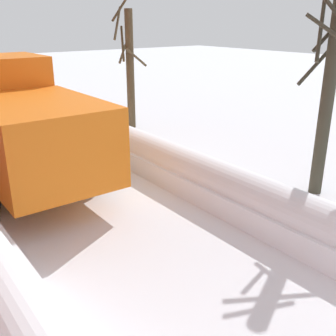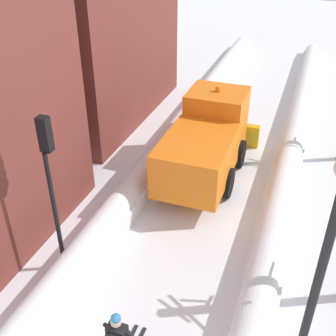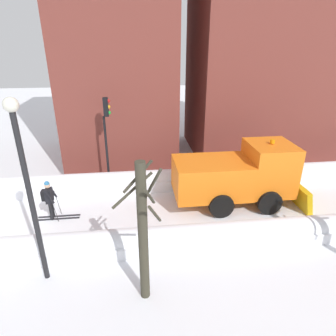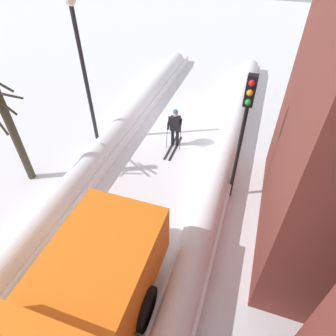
# 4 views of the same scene
# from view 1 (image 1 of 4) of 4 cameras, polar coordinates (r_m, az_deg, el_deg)

# --- Properties ---
(ground_plane) EXTENTS (80.00, 80.00, 0.00)m
(ground_plane) POSITION_cam_1_polar(r_m,az_deg,el_deg) (10.57, -16.72, -1.28)
(ground_plane) COLOR white
(snowbank_right) EXTENTS (1.10, 36.00, 0.92)m
(snowbank_right) POSITION_cam_1_polar(r_m,az_deg,el_deg) (11.44, -5.44, 3.14)
(snowbank_right) COLOR white
(snowbank_right) RESTS_ON ground
(plow_truck) EXTENTS (3.20, 5.98, 3.12)m
(plow_truck) POSITION_cam_1_polar(r_m,az_deg,el_deg) (10.02, -20.43, 6.00)
(plow_truck) COLOR orange
(plow_truck) RESTS_ON ground
(bare_tree_near) EXTENTS (1.27, 1.35, 4.43)m
(bare_tree_near) POSITION_cam_1_polar(r_m,az_deg,el_deg) (9.25, 21.76, 10.28)
(bare_tree_near) COLOR #393629
(bare_tree_near) RESTS_ON ground
(bare_tree_mid) EXTENTS (1.24, 1.21, 4.90)m
(bare_tree_mid) POSITION_cam_1_polar(r_m,az_deg,el_deg) (14.63, -5.50, 14.17)
(bare_tree_mid) COLOR #4B3C27
(bare_tree_mid) RESTS_ON ground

